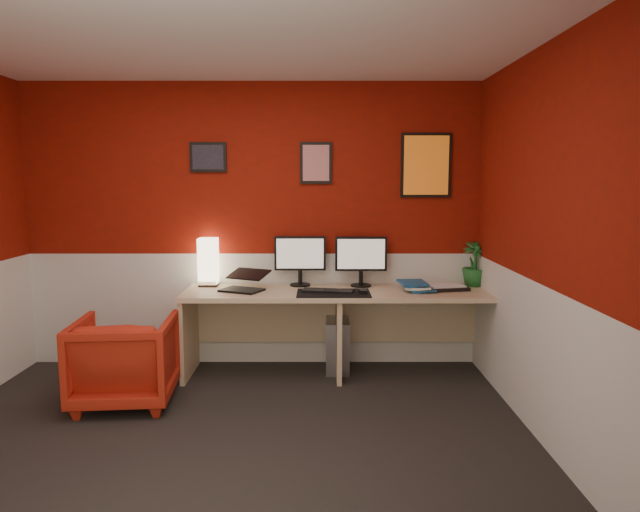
% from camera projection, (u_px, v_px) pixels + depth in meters
% --- Properties ---
extents(ground, '(4.00, 3.50, 0.01)m').
position_uv_depth(ground, '(223.00, 450.00, 3.57)').
color(ground, black).
rests_on(ground, ground).
extents(ceiling, '(4.00, 3.50, 0.01)m').
position_uv_depth(ceiling, '(213.00, 28.00, 3.24)').
color(ceiling, white).
rests_on(ceiling, ground).
extents(wall_back, '(4.00, 0.01, 2.50)m').
position_uv_depth(wall_back, '(252.00, 226.00, 5.14)').
color(wall_back, maroon).
rests_on(wall_back, ground).
extents(wall_front, '(4.00, 0.01, 2.50)m').
position_uv_depth(wall_front, '(113.00, 321.00, 1.67)').
color(wall_front, maroon).
rests_on(wall_front, ground).
extents(wall_right, '(0.01, 3.50, 2.50)m').
position_uv_depth(wall_right, '(558.00, 249.00, 3.41)').
color(wall_right, maroon).
rests_on(wall_right, ground).
extents(wainscot_back, '(4.00, 0.01, 1.00)m').
position_uv_depth(wainscot_back, '(254.00, 308.00, 5.23)').
color(wainscot_back, silver).
rests_on(wainscot_back, ground).
extents(wainscot_right, '(0.01, 3.50, 1.00)m').
position_uv_depth(wainscot_right, '(550.00, 372.00, 3.50)').
color(wainscot_right, silver).
rests_on(wainscot_right, ground).
extents(desk, '(2.60, 0.65, 0.73)m').
position_uv_depth(desk, '(338.00, 333.00, 4.91)').
color(desk, tan).
rests_on(desk, ground).
extents(shoji_lamp, '(0.16, 0.16, 0.40)m').
position_uv_depth(shoji_lamp, '(208.00, 263.00, 5.07)').
color(shoji_lamp, '#FFE5B2').
rests_on(shoji_lamp, desk).
extents(laptop, '(0.40, 0.35, 0.22)m').
position_uv_depth(laptop, '(242.00, 278.00, 4.82)').
color(laptop, black).
rests_on(laptop, desk).
extents(monitor_left, '(0.45, 0.06, 0.58)m').
position_uv_depth(monitor_left, '(300.00, 253.00, 5.05)').
color(monitor_left, black).
rests_on(monitor_left, desk).
extents(monitor_right, '(0.45, 0.06, 0.58)m').
position_uv_depth(monitor_right, '(361.00, 253.00, 5.02)').
color(monitor_right, black).
rests_on(monitor_right, desk).
extents(desk_mat, '(0.60, 0.38, 0.01)m').
position_uv_depth(desk_mat, '(334.00, 293.00, 4.74)').
color(desk_mat, black).
rests_on(desk_mat, desk).
extents(keyboard, '(0.44, 0.21, 0.02)m').
position_uv_depth(keyboard, '(328.00, 291.00, 4.78)').
color(keyboard, black).
rests_on(keyboard, desk_mat).
extents(mouse, '(0.07, 0.10, 0.03)m').
position_uv_depth(mouse, '(363.00, 291.00, 4.72)').
color(mouse, black).
rests_on(mouse, desk_mat).
extents(book_bottom, '(0.24, 0.31, 0.03)m').
position_uv_depth(book_bottom, '(407.00, 289.00, 4.85)').
color(book_bottom, '#1D5487').
rests_on(book_bottom, desk).
extents(book_middle, '(0.24, 0.31, 0.02)m').
position_uv_depth(book_middle, '(404.00, 286.00, 4.86)').
color(book_middle, silver).
rests_on(book_middle, book_bottom).
extents(book_top, '(0.24, 0.31, 0.03)m').
position_uv_depth(book_top, '(400.00, 284.00, 4.84)').
color(book_top, '#1D5487').
rests_on(book_top, book_middle).
extents(zen_tray, '(0.39, 0.32, 0.03)m').
position_uv_depth(zen_tray, '(445.00, 288.00, 4.91)').
color(zen_tray, black).
rests_on(zen_tray, desk).
extents(potted_plant, '(0.22, 0.22, 0.39)m').
position_uv_depth(potted_plant, '(475.00, 264.00, 5.06)').
color(potted_plant, '#19591E').
rests_on(potted_plant, desk).
extents(pc_tower, '(0.21, 0.45, 0.45)m').
position_uv_depth(pc_tower, '(337.00, 344.00, 5.08)').
color(pc_tower, '#99999E').
rests_on(pc_tower, ground).
extents(armchair, '(0.76, 0.78, 0.66)m').
position_uv_depth(armchair, '(125.00, 360.00, 4.29)').
color(armchair, red).
rests_on(armchair, ground).
extents(art_left, '(0.32, 0.02, 0.26)m').
position_uv_depth(art_left, '(208.00, 157.00, 5.05)').
color(art_left, black).
rests_on(art_left, wall_back).
extents(art_center, '(0.28, 0.02, 0.36)m').
position_uv_depth(art_center, '(316.00, 163.00, 5.05)').
color(art_center, red).
rests_on(art_center, wall_back).
extents(art_right, '(0.44, 0.02, 0.56)m').
position_uv_depth(art_right, '(426.00, 165.00, 5.06)').
color(art_right, orange).
rests_on(art_right, wall_back).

